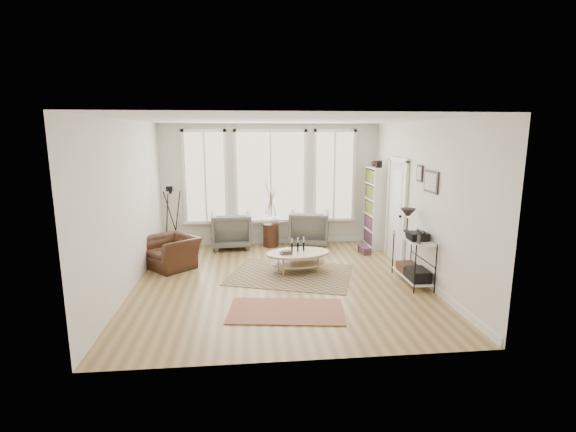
{
  "coord_description": "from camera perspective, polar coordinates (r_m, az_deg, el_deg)",
  "views": [
    {
      "loc": [
        -0.61,
        -7.26,
        2.67
      ],
      "look_at": [
        0.2,
        0.6,
        1.1
      ],
      "focal_mm": 26.0,
      "sensor_mm": 36.0,
      "label": 1
    }
  ],
  "objects": [
    {
      "name": "book_stack_far",
      "position": [
        9.56,
        10.55,
        -4.7
      ],
      "size": [
        0.22,
        0.26,
        0.16
      ],
      "primitive_type": "cube",
      "rotation": [
        0.0,
        0.0,
        0.12
      ],
      "color": "maroon",
      "rests_on": "ground"
    },
    {
      "name": "armchair_right",
      "position": [
        10.08,
        2.93,
        -1.63
      ],
      "size": [
        1.09,
        1.11,
        0.86
      ],
      "primitive_type": "imported",
      "rotation": [
        0.0,
        0.0,
        2.93
      ],
      "color": "#64635F",
      "rests_on": "ground"
    },
    {
      "name": "tripod_camera",
      "position": [
        9.59,
        -15.56,
        -0.99
      ],
      "size": [
        0.54,
        0.54,
        1.54
      ],
      "color": "black",
      "rests_on": "ground"
    },
    {
      "name": "wall_art",
      "position": [
        7.72,
        18.6,
        4.76
      ],
      "size": [
        0.04,
        0.88,
        0.44
      ],
      "color": "black",
      "rests_on": "ground"
    },
    {
      "name": "book_stack_near",
      "position": [
        9.79,
        10.13,
        -4.28
      ],
      "size": [
        0.27,
        0.3,
        0.16
      ],
      "primitive_type": "cube",
      "rotation": [
        0.0,
        0.0,
        -0.34
      ],
      "color": "maroon",
      "rests_on": "ground"
    },
    {
      "name": "room",
      "position": [
        7.42,
        -0.93,
        1.58
      ],
      "size": [
        5.5,
        5.54,
        2.9
      ],
      "color": "#A68450",
      "rests_on": "ground"
    },
    {
      "name": "side_table",
      "position": [
        9.9,
        -2.38,
        0.04
      ],
      "size": [
        0.37,
        0.37,
        1.55
      ],
      "color": "#3D2115",
      "rests_on": "ground"
    },
    {
      "name": "rug_main",
      "position": [
        8.09,
        0.4,
        -7.99
      ],
      "size": [
        2.67,
        2.31,
        0.01
      ],
      "primitive_type": "cube",
      "rotation": [
        0.0,
        0.0,
        -0.31
      ],
      "color": "brown",
      "rests_on": "ground"
    },
    {
      "name": "accent_chair",
      "position": [
        8.77,
        -15.61,
        -4.76
      ],
      "size": [
        1.29,
        1.28,
        0.63
      ],
      "primitive_type": "imported",
      "rotation": [
        0.0,
        0.0,
        -0.83
      ],
      "color": "#3D2115",
      "rests_on": "ground"
    },
    {
      "name": "coffee_table",
      "position": [
        8.17,
        1.34,
        -5.55
      ],
      "size": [
        1.37,
        0.99,
        0.58
      ],
      "color": "tan",
      "rests_on": "ground"
    },
    {
      "name": "armchair_left",
      "position": [
        9.97,
        -7.82,
        -1.89
      ],
      "size": [
        0.97,
        1.0,
        0.85
      ],
      "primitive_type": "imported",
      "rotation": [
        0.0,
        0.0,
        3.21
      ],
      "color": "#64635F",
      "rests_on": "ground"
    },
    {
      "name": "vase",
      "position": [
        9.93,
        -1.84,
        -0.36
      ],
      "size": [
        0.28,
        0.28,
        0.24
      ],
      "primitive_type": "imported",
      "rotation": [
        0.0,
        0.0,
        -0.3
      ],
      "color": "silver",
      "rests_on": "side_table"
    },
    {
      "name": "low_shelf",
      "position": [
        7.88,
        16.74,
        -5.15
      ],
      "size": [
        0.38,
        1.08,
        1.3
      ],
      "color": "white",
      "rests_on": "ground"
    },
    {
      "name": "bay_window",
      "position": [
        10.05,
        -2.37,
        5.16
      ],
      "size": [
        4.14,
        0.12,
        2.24
      ],
      "color": "tan",
      "rests_on": "ground"
    },
    {
      "name": "door",
      "position": [
        9.12,
        14.62,
        1.1
      ],
      "size": [
        0.09,
        1.06,
        2.22
      ],
      "color": "silver",
      "rests_on": "ground"
    },
    {
      "name": "rug_runner",
      "position": [
        6.51,
        -0.26,
        -12.82
      ],
      "size": [
        1.86,
        1.19,
        0.01
      ],
      "primitive_type": "cube",
      "rotation": [
        0.0,
        0.0,
        -0.14
      ],
      "color": "maroon",
      "rests_on": "ground"
    },
    {
      "name": "bookcase",
      "position": [
        10.1,
        11.76,
        1.23
      ],
      "size": [
        0.31,
        0.85,
        2.06
      ],
      "color": "white",
      "rests_on": "ground"
    }
  ]
}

